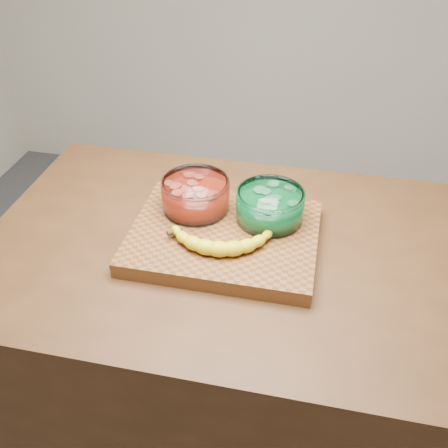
# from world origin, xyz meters

# --- Properties ---
(ground) EXTENTS (3.50, 3.50, 0.00)m
(ground) POSITION_xyz_m (0.00, 0.00, 0.00)
(ground) COLOR #4F4F53
(ground) RESTS_ON ground
(counter) EXTENTS (1.20, 0.80, 0.90)m
(counter) POSITION_xyz_m (0.00, 0.00, 0.45)
(counter) COLOR #472A15
(counter) RESTS_ON ground
(cutting_board) EXTENTS (0.45, 0.35, 0.04)m
(cutting_board) POSITION_xyz_m (0.00, 0.00, 0.92)
(cutting_board) COLOR brown
(cutting_board) RESTS_ON counter
(bowl_red) EXTENTS (0.17, 0.17, 0.08)m
(bowl_red) POSITION_xyz_m (-0.09, 0.08, 0.98)
(bowl_red) COLOR white
(bowl_red) RESTS_ON cutting_board
(bowl_green) EXTENTS (0.17, 0.17, 0.08)m
(bowl_green) POSITION_xyz_m (0.10, 0.07, 0.98)
(bowl_green) COLOR white
(bowl_green) RESTS_ON cutting_board
(banana) EXTENTS (0.27, 0.13, 0.04)m
(banana) POSITION_xyz_m (0.00, -0.05, 0.96)
(banana) COLOR gold
(banana) RESTS_ON cutting_board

